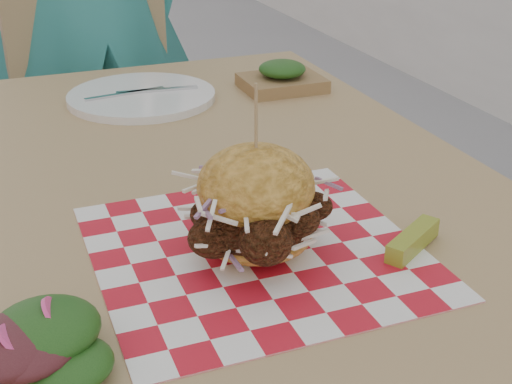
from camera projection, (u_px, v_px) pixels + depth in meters
patio_table at (203, 227)px, 1.03m from camera, size 0.80×1.20×0.75m
patio_chair at (96, 114)px, 1.84m from camera, size 0.47×0.48×0.95m
paper_liner at (256, 250)px, 0.81m from camera, size 0.36×0.36×0.00m
sandwich at (256, 207)px, 0.79m from camera, size 0.17×0.17×0.20m
pickle_spear at (413, 240)px, 0.81m from camera, size 0.09×0.07×0.02m
side_salad at (46, 353)px, 0.62m from camera, size 0.13×0.14×0.05m
place_setting at (142, 96)px, 1.31m from camera, size 0.27×0.27×0.02m
kraft_tray at (282, 78)px, 1.36m from camera, size 0.15×0.12×0.06m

